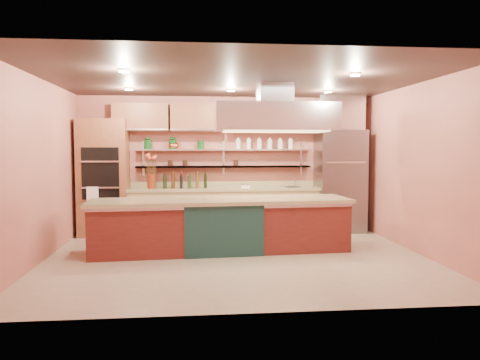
{
  "coord_description": "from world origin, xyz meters",
  "views": [
    {
      "loc": [
        -0.68,
        -7.28,
        1.75
      ],
      "look_at": [
        0.15,
        1.0,
        1.17
      ],
      "focal_mm": 35.0,
      "sensor_mm": 36.0,
      "label": 1
    }
  ],
  "objects": [
    {
      "name": "ceiling_downlights",
      "position": [
        0.0,
        0.2,
        2.77
      ],
      "size": [
        4.0,
        2.8,
        0.02
      ],
      "primitive_type": "cube",
      "color": "#FFE5A5",
      "rests_on": "ceiling"
    },
    {
      "name": "wall_shelf_lower",
      "position": [
        -0.05,
        2.37,
        1.35
      ],
      "size": [
        3.6,
        0.26,
        0.03
      ],
      "primitive_type": "cube",
      "color": "silver",
      "rests_on": "wall_back"
    },
    {
      "name": "wall_left",
      "position": [
        -3.0,
        0.0,
        1.4
      ],
      "size": [
        0.04,
        5.0,
        2.8
      ],
      "primitive_type": "cube",
      "color": "#B26254",
      "rests_on": "floor"
    },
    {
      "name": "oven_stack",
      "position": [
        -2.45,
        2.18,
        1.15
      ],
      "size": [
        0.95,
        0.64,
        2.3
      ],
      "primitive_type": "cube",
      "color": "brown",
      "rests_on": "floor"
    },
    {
      "name": "bar_faucet",
      "position": [
        1.42,
        2.25,
        1.03
      ],
      "size": [
        0.04,
        0.04,
        0.21
      ],
      "primitive_type": "cylinder",
      "rotation": [
        0.0,
        0.0,
        0.27
      ],
      "color": "silver",
      "rests_on": "back_counter"
    },
    {
      "name": "upper_cabinets",
      "position": [
        0.0,
        2.32,
        2.35
      ],
      "size": [
        4.6,
        0.36,
        0.55
      ],
      "primitive_type": "cube",
      "color": "brown",
      "rests_on": "wall_back"
    },
    {
      "name": "back_counter",
      "position": [
        -0.05,
        2.2,
        0.47
      ],
      "size": [
        3.84,
        0.64,
        0.93
      ],
      "primitive_type": "cube",
      "color": "tan",
      "rests_on": "floor"
    },
    {
      "name": "wall_front",
      "position": [
        0.0,
        -2.5,
        1.4
      ],
      "size": [
        6.0,
        0.04,
        2.8
      ],
      "primitive_type": "cube",
      "color": "#B26254",
      "rests_on": "floor"
    },
    {
      "name": "wall_back",
      "position": [
        0.0,
        2.5,
        1.4
      ],
      "size": [
        6.0,
        0.04,
        2.8
      ],
      "primitive_type": "cube",
      "color": "#B26254",
      "rests_on": "floor"
    },
    {
      "name": "copper_kettle",
      "position": [
        -1.06,
        2.37,
        1.79
      ],
      "size": [
        0.2,
        0.2,
        0.14
      ],
      "primitive_type": "ellipsoid",
      "rotation": [
        0.0,
        0.0,
        -0.13
      ],
      "color": "#D15C30",
      "rests_on": "wall_shelf_upper"
    },
    {
      "name": "range_hood",
      "position": [
        0.68,
        0.5,
        2.25
      ],
      "size": [
        2.0,
        1.0,
        0.45
      ],
      "primitive_type": "cube",
      "color": "silver",
      "rests_on": "ceiling"
    },
    {
      "name": "wall_shelf_upper",
      "position": [
        -0.05,
        2.37,
        1.7
      ],
      "size": [
        3.6,
        0.26,
        0.03
      ],
      "primitive_type": "cube",
      "color": "silver",
      "rests_on": "wall_back"
    },
    {
      "name": "kitchen_scale",
      "position": [
        0.37,
        2.15,
        0.98
      ],
      "size": [
        0.21,
        0.18,
        0.1
      ],
      "primitive_type": "cube",
      "rotation": [
        0.0,
        0.0,
        0.36
      ],
      "color": "white",
      "rests_on": "back_counter"
    },
    {
      "name": "refrigerator",
      "position": [
        2.35,
        2.14,
        1.05
      ],
      "size": [
        0.95,
        0.72,
        2.1
      ],
      "primitive_type": "cube",
      "color": "slate",
      "rests_on": "floor"
    },
    {
      "name": "green_canister",
      "position": [
        -0.53,
        2.37,
        1.8
      ],
      "size": [
        0.18,
        0.18,
        0.16
      ],
      "primitive_type": "cylinder",
      "rotation": [
        0.0,
        0.0,
        -0.43
      ],
      "color": "#0D4113",
      "rests_on": "wall_shelf_upper"
    },
    {
      "name": "oil_bottle_cluster",
      "position": [
        -0.84,
        2.15,
        1.08
      ],
      "size": [
        0.96,
        0.48,
        0.3
      ],
      "primitive_type": "cube",
      "rotation": [
        0.0,
        0.0,
        -0.25
      ],
      "color": "black",
      "rests_on": "back_counter"
    },
    {
      "name": "floor",
      "position": [
        0.0,
        0.0,
        -0.01
      ],
      "size": [
        6.0,
        5.0,
        0.02
      ],
      "primitive_type": "cube",
      "color": "tan",
      "rests_on": "ground"
    },
    {
      "name": "ceiling",
      "position": [
        0.0,
        0.0,
        2.8
      ],
      "size": [
        6.0,
        5.0,
        0.02
      ],
      "primitive_type": "cube",
      "color": "black",
      "rests_on": "wall_back"
    },
    {
      "name": "island",
      "position": [
        -0.22,
        0.5,
        0.44
      ],
      "size": [
        4.3,
        1.19,
        0.89
      ],
      "primitive_type": "cube",
      "rotation": [
        0.0,
        0.0,
        0.06
      ],
      "color": "maroon",
      "rests_on": "floor"
    },
    {
      "name": "flower_vase",
      "position": [
        -1.51,
        2.15,
        1.08
      ],
      "size": [
        0.21,
        0.21,
        0.29
      ],
      "primitive_type": "cylinder",
      "rotation": [
        0.0,
        0.0,
        0.36
      ],
      "color": "maroon",
      "rests_on": "back_counter"
    },
    {
      "name": "wall_right",
      "position": [
        3.0,
        0.0,
        1.4
      ],
      "size": [
        0.04,
        5.0,
        2.8
      ],
      "primitive_type": "cube",
      "color": "#B26254",
      "rests_on": "floor"
    }
  ]
}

